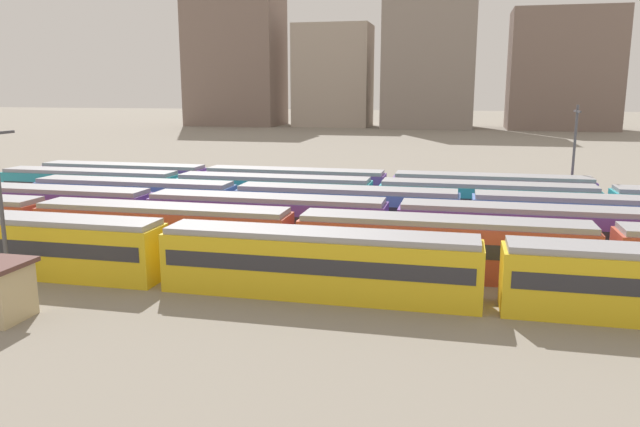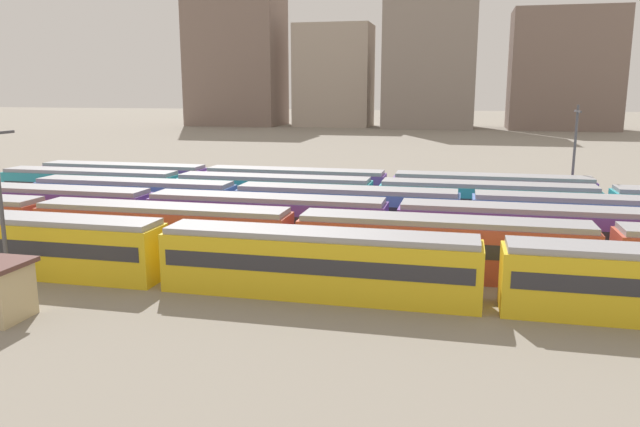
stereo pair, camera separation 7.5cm
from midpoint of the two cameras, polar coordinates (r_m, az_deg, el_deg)
name	(u,v)px [view 2 (the right image)]	position (r m, az deg, el deg)	size (l,w,h in m)	color
ground_plane	(141,229)	(53.60, -16.28, -1.40)	(600.00, 600.00, 0.00)	gray
train_track_0	(492,274)	(33.92, 15.72, -5.43)	(74.70, 3.06, 3.75)	yellow
train_track_1	(295,239)	(40.24, -2.28, -2.35)	(74.70, 3.06, 3.75)	#BC4C38
train_track_2	(392,226)	(44.17, 6.78, -1.17)	(74.70, 3.06, 3.75)	#6B429E
train_track_4	(486,204)	(54.18, 15.18, 0.86)	(93.60, 3.06, 3.75)	teal
train_track_5	(295,187)	(61.40, -2.31, 2.46)	(55.80, 3.06, 3.75)	#6B429E
catenary_pole_0	(0,199)	(39.41, -27.50, 1.23)	(0.24, 3.20, 9.69)	#4C4C51
catenary_pole_1	(574,153)	(62.52, 22.56, 5.17)	(0.24, 3.20, 10.09)	#4C4C51
distant_building_0	(236,42)	(204.10, -7.80, 15.50)	(28.89, 20.04, 52.37)	#7A665B
distant_building_1	(334,76)	(194.72, 1.31, 12.63)	(23.20, 15.45, 30.86)	#A89989
distant_building_2	(431,44)	(191.33, 10.26, 15.20)	(26.45, 21.94, 49.04)	gray
distant_building_3	(564,70)	(192.64, 21.74, 12.27)	(29.94, 18.27, 33.62)	#7A665B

